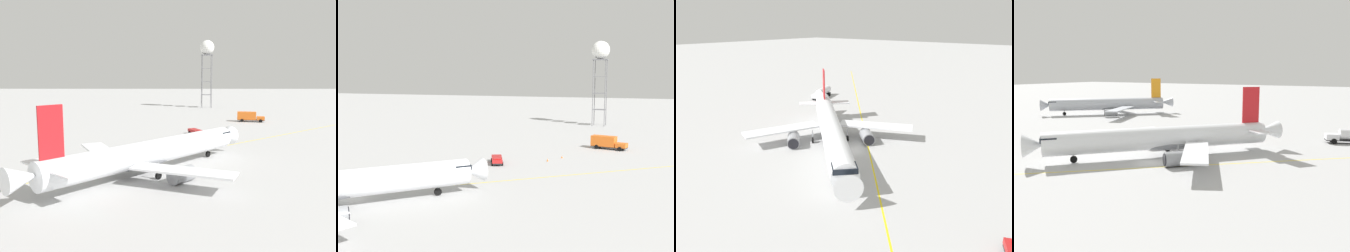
% 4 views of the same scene
% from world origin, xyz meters
% --- Properties ---
extents(ground_plane, '(600.00, 600.00, 0.00)m').
position_xyz_m(ground_plane, '(0.00, 0.00, 0.00)').
color(ground_plane, '#B2B2B2').
extents(airliner_main, '(34.11, 32.09, 11.39)m').
position_xyz_m(airliner_main, '(4.90, 0.50, 2.96)').
color(airliner_main, white).
rests_on(airliner_main, ground_plane).
extents(ops_pickup_truck, '(6.09, 4.16, 1.41)m').
position_xyz_m(ops_pickup_truck, '(-29.68, 10.15, 0.81)').
color(ops_pickup_truck, '#232326').
rests_on(ops_pickup_truck, ground_plane).
extents(catering_truck_truck, '(4.14, 8.66, 3.10)m').
position_xyz_m(catering_truck_truck, '(-54.35, 28.37, 1.67)').
color(catering_truck_truck, '#232326').
rests_on(catering_truck_truck, ground_plane).
extents(radar_tower, '(6.19, 6.19, 29.32)m').
position_xyz_m(radar_tower, '(-102.06, 19.68, 25.32)').
color(radar_tower, slate).
rests_on(radar_tower, ground_plane).
extents(taxiway_centreline, '(117.00, 139.00, 0.01)m').
position_xyz_m(taxiway_centreline, '(-0.69, -3.27, 0.00)').
color(taxiway_centreline, yellow).
rests_on(taxiway_centreline, ground_plane).
extents(safety_cone_near, '(0.36, 0.36, 0.55)m').
position_xyz_m(safety_cone_near, '(-35.36, 18.98, 0.28)').
color(safety_cone_near, orange).
rests_on(safety_cone_near, ground_plane).
extents(safety_cone_mid, '(0.36, 0.36, 0.55)m').
position_xyz_m(safety_cone_mid, '(-39.68, 20.95, 0.28)').
color(safety_cone_mid, orange).
rests_on(safety_cone_mid, ground_plane).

